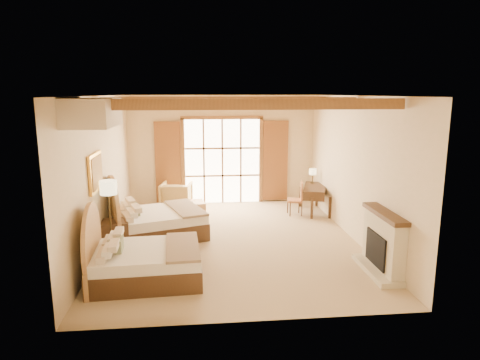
{
  "coord_description": "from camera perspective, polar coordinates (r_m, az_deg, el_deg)",
  "views": [
    {
      "loc": [
        -0.74,
        -9.13,
        3.26
      ],
      "look_at": [
        0.2,
        0.2,
        1.34
      ],
      "focal_mm": 32.0,
      "sensor_mm": 36.0,
      "label": 1
    }
  ],
  "objects": [
    {
      "name": "wall_back",
      "position": [
        12.76,
        -2.39,
        4.06
      ],
      "size": [
        5.5,
        0.0,
        5.5
      ],
      "primitive_type": "plane",
      "rotation": [
        1.57,
        0.0,
        0.0
      ],
      "color": "beige",
      "rests_on": "ground"
    },
    {
      "name": "french_doors",
      "position": [
        12.75,
        -2.36,
        2.46
      ],
      "size": [
        3.95,
        0.08,
        2.6
      ],
      "color": "white",
      "rests_on": "ground"
    },
    {
      "name": "wall_left",
      "position": [
        9.49,
        -17.9,
        0.91
      ],
      "size": [
        0.0,
        7.0,
        7.0
      ],
      "primitive_type": "plane",
      "rotation": [
        1.57,
        0.0,
        1.57
      ],
      "color": "beige",
      "rests_on": "ground"
    },
    {
      "name": "desk",
      "position": [
        12.02,
        9.9,
        -2.44
      ],
      "size": [
        0.97,
        1.46,
        0.73
      ],
      "rotation": [
        0.0,
        0.0,
        -0.31
      ],
      "color": "#4E351D",
      "rests_on": "floor"
    },
    {
      "name": "ceiling",
      "position": [
        9.16,
        -1.15,
        11.17
      ],
      "size": [
        7.0,
        7.0,
        0.0
      ],
      "primitive_type": "plane",
      "rotation": [
        3.14,
        0.0,
        0.0
      ],
      "color": "#B37F3E",
      "rests_on": "ground"
    },
    {
      "name": "desk_chair",
      "position": [
        11.73,
        7.42,
        -3.27
      ],
      "size": [
        0.47,
        0.47,
        0.91
      ],
      "rotation": [
        0.0,
        0.0,
        -0.2
      ],
      "color": "#B77643",
      "rests_on": "floor"
    },
    {
      "name": "ceiling_beams",
      "position": [
        9.16,
        -1.14,
        10.42
      ],
      "size": [
        5.39,
        4.6,
        0.18
      ],
      "primitive_type": null,
      "color": "#9B6836",
      "rests_on": "ceiling"
    },
    {
      "name": "nightstand",
      "position": [
        9.37,
        -16.29,
        -7.18
      ],
      "size": [
        0.63,
        0.63,
        0.65
      ],
      "primitive_type": "cube",
      "rotation": [
        0.0,
        0.0,
        0.18
      ],
      "color": "#4E351D",
      "rests_on": "floor"
    },
    {
      "name": "fireplace",
      "position": [
        8.33,
        18.42,
        -8.32
      ],
      "size": [
        0.46,
        1.4,
        1.16
      ],
      "color": "beige",
      "rests_on": "ground"
    },
    {
      "name": "floor_lamp",
      "position": [
        8.83,
        -17.12,
        -1.57
      ],
      "size": [
        0.33,
        0.33,
        1.57
      ],
      "color": "#3E331D",
      "rests_on": "floor"
    },
    {
      "name": "desk_lamp",
      "position": [
        12.35,
        9.68,
        1.03
      ],
      "size": [
        0.21,
        0.21,
        0.41
      ],
      "color": "#3E331D",
      "rests_on": "desk"
    },
    {
      "name": "ottoman",
      "position": [
        11.43,
        -6.31,
        -3.96
      ],
      "size": [
        0.69,
        0.69,
        0.43
      ],
      "primitive_type": "cube",
      "rotation": [
        0.0,
        0.0,
        0.17
      ],
      "color": "tan",
      "rests_on": "floor"
    },
    {
      "name": "painting",
      "position": [
        8.73,
        -18.66,
        0.99
      ],
      "size": [
        0.06,
        0.95,
        0.75
      ],
      "color": "gold",
      "rests_on": "wall_left"
    },
    {
      "name": "bed_far",
      "position": [
        9.99,
        -11.87,
        -5.33
      ],
      "size": [
        2.49,
        2.1,
        1.33
      ],
      "rotation": [
        0.0,
        0.0,
        0.33
      ],
      "color": "#4E351D",
      "rests_on": "floor"
    },
    {
      "name": "armchair",
      "position": [
        12.33,
        -8.48,
        -2.07
      ],
      "size": [
        0.94,
        0.96,
        0.77
      ],
      "primitive_type": "imported",
      "rotation": [
        0.0,
        0.0,
        -3.3
      ],
      "color": "tan",
      "rests_on": "floor"
    },
    {
      "name": "wall_right",
      "position": [
        9.91,
        14.96,
        1.51
      ],
      "size": [
        0.0,
        7.0,
        7.0
      ],
      "primitive_type": "plane",
      "rotation": [
        1.57,
        0.0,
        -1.57
      ],
      "color": "beige",
      "rests_on": "ground"
    },
    {
      "name": "bed_near",
      "position": [
        7.85,
        -13.46,
        -10.31
      ],
      "size": [
        1.97,
        1.53,
        1.25
      ],
      "rotation": [
        0.0,
        0.0,
        0.05
      ],
      "color": "#4E351D",
      "rests_on": "floor"
    },
    {
      "name": "floor",
      "position": [
        9.72,
        -1.07,
        -8.05
      ],
      "size": [
        7.0,
        7.0,
        0.0
      ],
      "primitive_type": "plane",
      "color": "tan",
      "rests_on": "ground"
    },
    {
      "name": "canopy_valance",
      "position": [
        7.32,
        -19.07,
        8.51
      ],
      "size": [
        0.7,
        1.4,
        0.45
      ],
      "primitive_type": "cube",
      "color": "#F5E6C1",
      "rests_on": "ceiling"
    }
  ]
}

